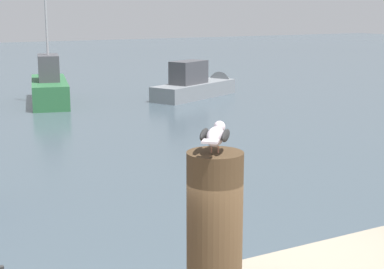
{
  "coord_description": "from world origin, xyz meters",
  "views": [
    {
      "loc": [
        -2.61,
        -3.18,
        3.41
      ],
      "look_at": [
        -0.99,
        -0.29,
        2.72
      ],
      "focal_mm": 56.56,
      "sensor_mm": 36.0,
      "label": 1
    }
  ],
  "objects_px": {
    "boat_grey": "(202,85)",
    "boat_green": "(49,86)",
    "mooring_post": "(214,235)",
    "seagull": "(216,135)"
  },
  "relations": [
    {
      "from": "boat_grey",
      "to": "boat_green",
      "type": "xyz_separation_m",
      "value": [
        -5.64,
        1.61,
        0.13
      ]
    },
    {
      "from": "mooring_post",
      "to": "boat_grey",
      "type": "bearing_deg",
      "value": 60.01
    },
    {
      "from": "seagull",
      "to": "boat_green",
      "type": "relative_size",
      "value": 0.06
    },
    {
      "from": "seagull",
      "to": "boat_green",
      "type": "height_order",
      "value": "boat_green"
    },
    {
      "from": "mooring_post",
      "to": "seagull",
      "type": "bearing_deg",
      "value": 48.59
    },
    {
      "from": "boat_grey",
      "to": "seagull",
      "type": "bearing_deg",
      "value": -119.99
    },
    {
      "from": "seagull",
      "to": "mooring_post",
      "type": "bearing_deg",
      "value": -131.41
    },
    {
      "from": "mooring_post",
      "to": "boat_green",
      "type": "relative_size",
      "value": 0.18
    },
    {
      "from": "mooring_post",
      "to": "boat_green",
      "type": "distance_m",
      "value": 20.11
    },
    {
      "from": "seagull",
      "to": "boat_grey",
      "type": "bearing_deg",
      "value": 60.01
    }
  ]
}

